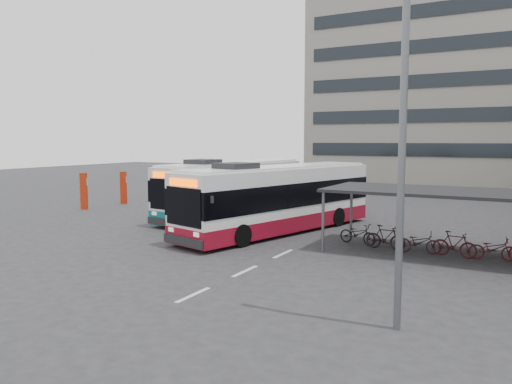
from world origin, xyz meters
The scene contains 10 objects.
ground centered at (0.00, 0.00, 0.00)m, with size 120.00×120.00×0.00m, color #28282B.
bike_shelter centered at (8.50, 3.00, 1.36)m, with size 10.00×4.00×2.54m.
office_block centered at (6.00, 36.00, 12.50)m, with size 30.00×15.00×25.00m, color gray.
road_markings centered at (2.50, -3.00, 0.01)m, with size 0.15×7.60×0.01m.
bus_main centered at (0.24, 4.22, 1.61)m, with size 5.47×12.02×3.48m.
bus_teal centered at (-4.46, 7.72, 1.60)m, with size 3.42×11.79×3.44m.
pedestrian centered at (0.19, 0.50, 0.76)m, with size 0.55×0.36×1.51m, color black.
lamp_post centered at (8.19, -5.78, 4.94)m, with size 1.52×0.20×8.67m.
sign_totem_mid centered at (-14.29, 5.19, 1.23)m, with size 0.51×0.26×2.38m.
sign_totem_north centered at (-14.03, 8.50, 1.18)m, with size 0.49×0.26×2.28m.
Camera 1 is at (10.91, -17.45, 4.50)m, focal length 35.00 mm.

